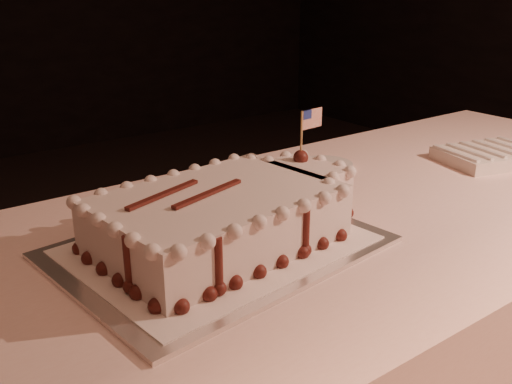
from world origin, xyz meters
TOP-DOWN VIEW (x-y plane):
  - cake_board at (-0.10, 0.59)m, footprint 0.56×0.44m
  - doily at (-0.10, 0.59)m, footprint 0.50×0.40m
  - sheet_cake at (-0.08, 0.60)m, footprint 0.50×0.32m
  - napkin_stack at (0.71, 0.61)m, footprint 0.27×0.22m
  - side_plate at (0.35, 0.82)m, footprint 0.13×0.13m

SIDE VIEW (x-z plane):
  - cake_board at x=-0.10m, z-range 0.75..0.76m
  - side_plate at x=0.35m, z-range 0.75..0.76m
  - doily at x=-0.10m, z-range 0.76..0.76m
  - napkin_stack at x=0.71m, z-range 0.75..0.79m
  - sheet_cake at x=-0.08m, z-range 0.71..0.90m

